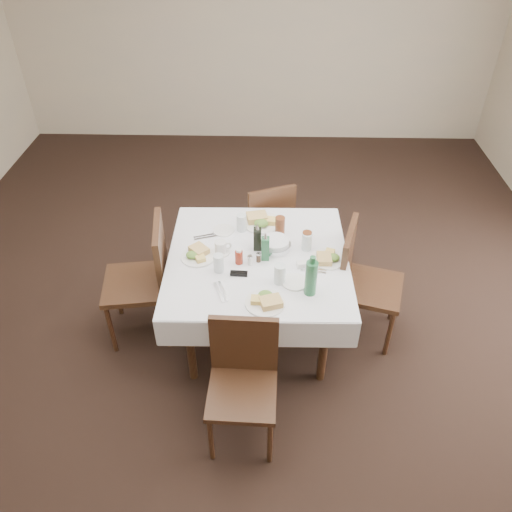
{
  "coord_description": "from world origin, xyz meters",
  "views": [
    {
      "loc": [
        0.19,
        -2.91,
        2.98
      ],
      "look_at": [
        0.11,
        -0.16,
        0.8
      ],
      "focal_mm": 35.0,
      "sensor_mm": 36.0,
      "label": 1
    }
  ],
  "objects_px": {
    "chair_west": "(147,274)",
    "water_s": "(280,274)",
    "bread_basket": "(275,244)",
    "ketchup_bottle": "(239,257)",
    "chair_south": "(243,374)",
    "chair_north": "(267,221)",
    "water_e": "(307,242)",
    "dining_table": "(258,266)",
    "chair_east": "(360,277)",
    "water_w": "(219,263)",
    "oil_cruet_green": "(265,248)",
    "green_bottle": "(311,277)",
    "coffee_mug": "(221,248)",
    "water_n": "(242,223)",
    "oil_cruet_dark": "(257,238)"
  },
  "relations": [
    {
      "from": "chair_south",
      "to": "green_bottle",
      "type": "xyz_separation_m",
      "value": [
        0.42,
        0.47,
        0.39
      ]
    },
    {
      "from": "chair_north",
      "to": "ketchup_bottle",
      "type": "xyz_separation_m",
      "value": [
        -0.19,
        -0.9,
        0.31
      ]
    },
    {
      "from": "green_bottle",
      "to": "chair_west",
      "type": "bearing_deg",
      "value": 162.08
    },
    {
      "from": "bread_basket",
      "to": "ketchup_bottle",
      "type": "xyz_separation_m",
      "value": [
        -0.26,
        -0.18,
        0.02
      ]
    },
    {
      "from": "dining_table",
      "to": "coffee_mug",
      "type": "bearing_deg",
      "value": 171.28
    },
    {
      "from": "chair_west",
      "to": "water_e",
      "type": "distance_m",
      "value": 1.2
    },
    {
      "from": "chair_west",
      "to": "water_s",
      "type": "bearing_deg",
      "value": -15.93
    },
    {
      "from": "water_n",
      "to": "coffee_mug",
      "type": "xyz_separation_m",
      "value": [
        -0.13,
        -0.28,
        -0.02
      ]
    },
    {
      "from": "dining_table",
      "to": "chair_east",
      "type": "bearing_deg",
      "value": 3.92
    },
    {
      "from": "chair_east",
      "to": "green_bottle",
      "type": "relative_size",
      "value": 3.2
    },
    {
      "from": "oil_cruet_dark",
      "to": "chair_south",
      "type": "bearing_deg",
      "value": -93.95
    },
    {
      "from": "coffee_mug",
      "to": "oil_cruet_green",
      "type": "bearing_deg",
      "value": -10.67
    },
    {
      "from": "water_e",
      "to": "ketchup_bottle",
      "type": "relative_size",
      "value": 1.13
    },
    {
      "from": "chair_east",
      "to": "water_n",
      "type": "distance_m",
      "value": 0.98
    },
    {
      "from": "water_w",
      "to": "ketchup_bottle",
      "type": "height_order",
      "value": "water_w"
    },
    {
      "from": "bread_basket",
      "to": "coffee_mug",
      "type": "relative_size",
      "value": 1.53
    },
    {
      "from": "coffee_mug",
      "to": "chair_east",
      "type": "bearing_deg",
      "value": 0.64
    },
    {
      "from": "chair_north",
      "to": "ketchup_bottle",
      "type": "bearing_deg",
      "value": -102.07
    },
    {
      "from": "bread_basket",
      "to": "coffee_mug",
      "type": "bearing_deg",
      "value": -170.67
    },
    {
      "from": "bread_basket",
      "to": "oil_cruet_green",
      "type": "relative_size",
      "value": 0.97
    },
    {
      "from": "ketchup_bottle",
      "to": "chair_south",
      "type": "bearing_deg",
      "value": -85.47
    },
    {
      "from": "water_w",
      "to": "green_bottle",
      "type": "bearing_deg",
      "value": -18.8
    },
    {
      "from": "chair_east",
      "to": "water_e",
      "type": "bearing_deg",
      "value": 173.19
    },
    {
      "from": "chair_south",
      "to": "oil_cruet_dark",
      "type": "bearing_deg",
      "value": 86.05
    },
    {
      "from": "water_w",
      "to": "coffee_mug",
      "type": "bearing_deg",
      "value": 90.6
    },
    {
      "from": "water_s",
      "to": "bread_basket",
      "type": "xyz_separation_m",
      "value": [
        -0.03,
        0.37,
        -0.04
      ]
    },
    {
      "from": "water_n",
      "to": "green_bottle",
      "type": "distance_m",
      "value": 0.85
    },
    {
      "from": "chair_north",
      "to": "water_n",
      "type": "xyz_separation_m",
      "value": [
        -0.19,
        -0.51,
        0.33
      ]
    },
    {
      "from": "dining_table",
      "to": "water_e",
      "type": "distance_m",
      "value": 0.39
    },
    {
      "from": "water_s",
      "to": "water_w",
      "type": "bearing_deg",
      "value": 165.45
    },
    {
      "from": "ketchup_bottle",
      "to": "chair_east",
      "type": "bearing_deg",
      "value": 7.86
    },
    {
      "from": "chair_west",
      "to": "water_s",
      "type": "height_order",
      "value": "chair_west"
    },
    {
      "from": "bread_basket",
      "to": "ketchup_bottle",
      "type": "distance_m",
      "value": 0.31
    },
    {
      "from": "bread_basket",
      "to": "coffee_mug",
      "type": "distance_m",
      "value": 0.4
    },
    {
      "from": "water_w",
      "to": "green_bottle",
      "type": "relative_size",
      "value": 0.44
    },
    {
      "from": "oil_cruet_green",
      "to": "green_bottle",
      "type": "bearing_deg",
      "value": -49.65
    },
    {
      "from": "oil_cruet_dark",
      "to": "green_bottle",
      "type": "xyz_separation_m",
      "value": [
        0.35,
        -0.46,
        0.03
      ]
    },
    {
      "from": "dining_table",
      "to": "green_bottle",
      "type": "xyz_separation_m",
      "value": [
        0.35,
        -0.37,
        0.21
      ]
    },
    {
      "from": "bread_basket",
      "to": "oil_cruet_green",
      "type": "distance_m",
      "value": 0.16
    },
    {
      "from": "chair_east",
      "to": "chair_west",
      "type": "xyz_separation_m",
      "value": [
        -1.58,
        -0.04,
        0.03
      ]
    },
    {
      "from": "water_w",
      "to": "bread_basket",
      "type": "bearing_deg",
      "value": 34.18
    },
    {
      "from": "water_n",
      "to": "green_bottle",
      "type": "bearing_deg",
      "value": -55.26
    },
    {
      "from": "dining_table",
      "to": "chair_east",
      "type": "height_order",
      "value": "chair_east"
    },
    {
      "from": "dining_table",
      "to": "coffee_mug",
      "type": "relative_size",
      "value": 8.88
    },
    {
      "from": "dining_table",
      "to": "chair_east",
      "type": "distance_m",
      "value": 0.78
    },
    {
      "from": "oil_cruet_green",
      "to": "coffee_mug",
      "type": "bearing_deg",
      "value": 169.33
    },
    {
      "from": "chair_north",
      "to": "water_s",
      "type": "relative_size",
      "value": 6.2
    },
    {
      "from": "water_e",
      "to": "water_s",
      "type": "bearing_deg",
      "value": -118.21
    },
    {
      "from": "chair_east",
      "to": "water_e",
      "type": "height_order",
      "value": "chair_east"
    },
    {
      "from": "dining_table",
      "to": "oil_cruet_dark",
      "type": "xyz_separation_m",
      "value": [
        -0.01,
        0.09,
        0.18
      ]
    }
  ]
}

